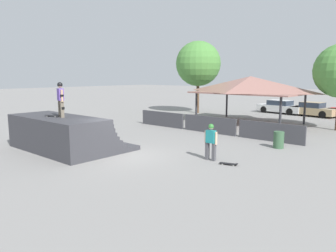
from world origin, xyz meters
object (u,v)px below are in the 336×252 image
at_px(trash_bin, 279,140).
at_px(skateboard_on_ground, 229,164).
at_px(parked_car_tan, 313,110).
at_px(skateboard_on_deck, 53,116).
at_px(parked_car_white, 281,107).
at_px(bystander_walking, 211,139).
at_px(skater_on_deck, 61,97).
at_px(tree_beside_pavilion, 198,64).

bearing_deg(trash_bin, skateboard_on_ground, -92.86).
bearing_deg(parked_car_tan, skateboard_on_ground, -72.71).
bearing_deg(trash_bin, skateboard_on_deck, -135.83).
relative_size(trash_bin, parked_car_white, 0.18).
relative_size(skateboard_on_deck, parked_car_tan, 0.20).
relative_size(bystander_walking, parked_car_tan, 0.38).
bearing_deg(skater_on_deck, parked_car_white, 102.56).
distance_m(bystander_walking, trash_bin, 4.49).
bearing_deg(bystander_walking, tree_beside_pavilion, -53.58).
bearing_deg(parked_car_tan, trash_bin, -69.41).
distance_m(skater_on_deck, parked_car_tan, 22.84).
distance_m(skater_on_deck, parked_car_white, 22.80).
relative_size(skater_on_deck, skateboard_on_ground, 2.13).
bearing_deg(trash_bin, skater_on_deck, -134.77).
bearing_deg(bystander_walking, parked_car_white, -77.37).
bearing_deg(skater_on_deck, tree_beside_pavilion, 121.40).
height_order(skateboard_on_deck, parked_car_tan, skateboard_on_deck).
distance_m(skater_on_deck, bystander_walking, 7.35).
bearing_deg(parked_car_white, skateboard_on_ground, -65.45).
distance_m(skateboard_on_deck, tree_beside_pavilion, 18.50).
xyz_separation_m(bystander_walking, trash_bin, (1.24, 4.28, -0.52)).
bearing_deg(tree_beside_pavilion, bystander_walking, -51.98).
bearing_deg(trash_bin, tree_beside_pavilion, 141.21).
bearing_deg(skater_on_deck, bystander_walking, 44.04).
distance_m(skater_on_deck, tree_beside_pavilion, 18.32).
distance_m(skateboard_on_ground, tree_beside_pavilion, 19.37).
height_order(bystander_walking, parked_car_tan, bystander_walking).
xyz_separation_m(tree_beside_pavilion, trash_bin, (12.35, -9.93, -4.32)).
distance_m(bystander_walking, skateboard_on_ground, 1.36).
height_order(skater_on_deck, bystander_walking, skater_on_deck).
bearing_deg(skater_on_deck, trash_bin, 61.38).
relative_size(bystander_walking, trash_bin, 1.89).
bearing_deg(parked_car_white, skater_on_deck, -85.97).
bearing_deg(bystander_walking, skateboard_on_deck, 25.85).
distance_m(parked_car_white, parked_car_tan, 3.15).
bearing_deg(trash_bin, bystander_walking, -106.21).
bearing_deg(tree_beside_pavilion, skateboard_on_deck, -76.34).
bearing_deg(tree_beside_pavilion, parked_car_tan, 26.88).
relative_size(skateboard_on_ground, trash_bin, 0.92).
xyz_separation_m(skateboard_on_deck, parked_car_white, (1.90, 22.85, -1.13)).
xyz_separation_m(skater_on_deck, trash_bin, (7.57, 7.63, -2.21)).
relative_size(tree_beside_pavilion, parked_car_white, 1.47).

